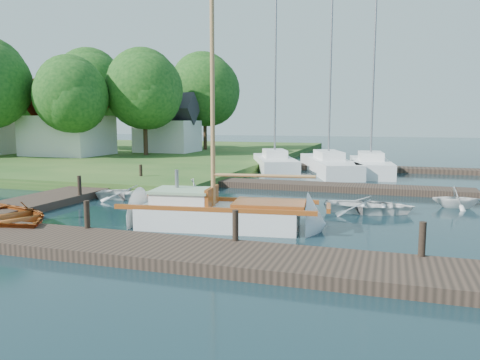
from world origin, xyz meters
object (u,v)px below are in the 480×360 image
(marina_boat_2, at_px, (370,165))
(tree_5, at_px, (7,98))
(mooring_post_4, at_px, (79,185))
(tree_4, at_px, (90,88))
(mooring_post_5, at_px, (141,172))
(tender_c, at_px, (369,204))
(tree_2, at_px, (71,95))
(mooring_post_2, at_px, (235,225))
(tree_3, at_px, (145,89))
(marina_boat_0, at_px, (275,162))
(mooring_post_1, at_px, (87,214))
(tender_a, at_px, (133,191))
(tree_7, at_px, (205,90))
(mooring_post_3, at_px, (422,239))
(house_a, at_px, (68,125))
(house_c, at_px, (168,129))
(dinghy, at_px, (4,214))
(marina_boat_1, at_px, (328,164))
(sailboat, at_px, (225,217))
(tender_b, at_px, (196,189))
(tender_d, at_px, (457,196))

(marina_boat_2, xyz_separation_m, tree_5, (-34.03, 6.07, 4.83))
(marina_boat_2, bearing_deg, tree_5, 72.62)
(mooring_post_4, height_order, tree_4, tree_4)
(mooring_post_5, relative_size, tender_c, 0.25)
(mooring_post_4, height_order, marina_boat_2, marina_boat_2)
(tree_2, bearing_deg, mooring_post_2, -44.33)
(tree_3, bearing_deg, marina_boat_0, -17.98)
(mooring_post_1, relative_size, tender_a, 0.26)
(tree_7, bearing_deg, mooring_post_3, -59.90)
(house_a, xyz_separation_m, tree_5, (-10.00, 4.05, 2.46))
(tree_2, bearing_deg, tender_c, -29.27)
(house_c, relative_size, tree_7, 0.56)
(tender_c, distance_m, tree_5, 39.57)
(mooring_post_1, xyz_separation_m, marina_boat_0, (0.82, 19.21, -0.12))
(dinghy, height_order, marina_boat_1, marina_boat_1)
(marina_boat_1, distance_m, tree_4, 25.43)
(house_c, distance_m, tree_4, 8.85)
(mooring_post_4, height_order, tree_2, tree_2)
(sailboat, bearing_deg, tree_7, 105.95)
(sailboat, relative_size, house_c, 1.86)
(mooring_post_5, distance_m, tree_4, 23.40)
(mooring_post_1, bearing_deg, mooring_post_5, 111.80)
(house_c, bearing_deg, marina_boat_1, -27.36)
(tree_5, bearing_deg, mooring_post_5, -33.20)
(mooring_post_4, distance_m, tree_4, 27.26)
(tender_b, distance_m, tree_3, 20.76)
(tender_a, relative_size, marina_boat_2, 0.26)
(tender_d, relative_size, house_c, 0.34)
(tender_b, bearing_deg, dinghy, 134.75)
(mooring_post_5, bearing_deg, dinghy, -85.96)
(mooring_post_4, height_order, tree_7, tree_7)
(tender_d, height_order, tree_5, tree_5)
(mooring_post_4, bearing_deg, tender_d, 13.09)
(mooring_post_2, height_order, sailboat, sailboat)
(marina_boat_2, height_order, house_c, marina_boat_2)
(sailboat, height_order, tree_2, sailboat)
(tree_2, bearing_deg, tender_d, -22.44)
(tree_4, relative_size, tree_5, 1.19)
(mooring_post_2, bearing_deg, house_a, 135.67)
(mooring_post_4, relative_size, marina_boat_1, 0.07)
(mooring_post_5, height_order, marina_boat_2, marina_boat_2)
(tree_3, bearing_deg, tree_7, 75.96)
(mooring_post_4, relative_size, tender_a, 0.26)
(tender_d, height_order, tree_4, tree_4)
(marina_boat_1, bearing_deg, tender_b, 143.52)
(mooring_post_3, distance_m, tree_3, 30.94)
(mooring_post_3, xyz_separation_m, house_c, (-20.00, 27.00, 1.88))
(sailboat, height_order, tree_5, sailboat)
(mooring_post_5, xyz_separation_m, tender_b, (4.53, -3.39, -0.17))
(marina_boat_1, height_order, house_c, marina_boat_1)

